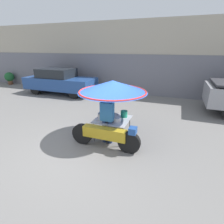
{
  "coord_description": "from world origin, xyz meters",
  "views": [
    {
      "loc": [
        2.29,
        -3.84,
        2.8
      ],
      "look_at": [
        0.53,
        0.91,
        0.91
      ],
      "focal_mm": 28.0,
      "sensor_mm": 36.0,
      "label": 1
    }
  ],
  "objects_px": {
    "parked_car": "(60,81)",
    "potted_plant": "(9,77)",
    "vendor_motorcycle_cart": "(112,94)",
    "vendor_person": "(107,117)"
  },
  "relations": [
    {
      "from": "parked_car",
      "to": "potted_plant",
      "type": "relative_size",
      "value": 4.7
    },
    {
      "from": "vendor_motorcycle_cart",
      "to": "potted_plant",
      "type": "relative_size",
      "value": 2.22
    },
    {
      "from": "vendor_person",
      "to": "parked_car",
      "type": "distance_m",
      "value": 6.91
    },
    {
      "from": "vendor_motorcycle_cart",
      "to": "vendor_person",
      "type": "relative_size",
      "value": 1.4
    },
    {
      "from": "parked_car",
      "to": "vendor_motorcycle_cart",
      "type": "bearing_deg",
      "value": -40.43
    },
    {
      "from": "vendor_person",
      "to": "potted_plant",
      "type": "height_order",
      "value": "vendor_person"
    },
    {
      "from": "vendor_motorcycle_cart",
      "to": "potted_plant",
      "type": "height_order",
      "value": "vendor_motorcycle_cart"
    },
    {
      "from": "vendor_motorcycle_cart",
      "to": "potted_plant",
      "type": "distance_m",
      "value": 12.03
    },
    {
      "from": "vendor_person",
      "to": "potted_plant",
      "type": "relative_size",
      "value": 1.59
    },
    {
      "from": "vendor_motorcycle_cart",
      "to": "vendor_person",
      "type": "distance_m",
      "value": 0.71
    }
  ]
}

